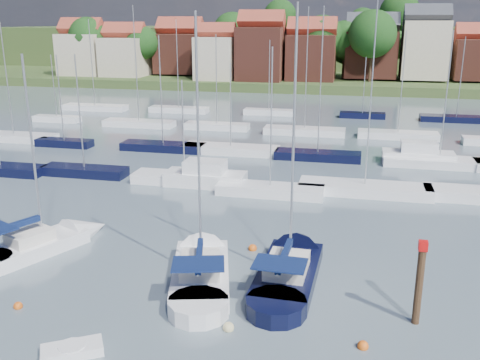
# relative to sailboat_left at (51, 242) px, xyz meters

# --- Properties ---
(ground) EXTENTS (260.00, 260.00, 0.00)m
(ground) POSITION_rel_sailboat_left_xyz_m (11.14, 34.97, -0.37)
(ground) COLOR #4C5B67
(ground) RESTS_ON ground
(sailboat_left) EXTENTS (6.22, 9.69, 13.02)m
(sailboat_left) POSITION_rel_sailboat_left_xyz_m (0.00, 0.00, 0.00)
(sailboat_left) COLOR white
(sailboat_left) RESTS_ON ground
(sailboat_centre) EXTENTS (5.84, 11.82, 15.53)m
(sailboat_centre) POSITION_rel_sailboat_left_xyz_m (10.22, -0.90, -0.01)
(sailboat_centre) COLOR white
(sailboat_centre) RESTS_ON ground
(sailboat_navy) EXTENTS (3.38, 11.59, 15.94)m
(sailboat_navy) POSITION_rel_sailboat_left_xyz_m (15.32, 0.16, -0.01)
(sailboat_navy) COLOR black
(sailboat_navy) RESTS_ON ground
(tender) EXTENTS (2.81, 2.35, 0.55)m
(tender) POSITION_rel_sailboat_left_xyz_m (7.14, -10.01, -0.15)
(tender) COLOR white
(tender) RESTS_ON ground
(timber_piling) EXTENTS (0.40, 0.40, 6.45)m
(timber_piling) POSITION_rel_sailboat_left_xyz_m (21.75, -4.15, 0.78)
(timber_piling) COLOR #4C331E
(timber_piling) RESTS_ON ground
(buoy_c) EXTENTS (0.45, 0.45, 0.45)m
(buoy_c) POSITION_rel_sailboat_left_xyz_m (2.48, -7.06, -0.37)
(buoy_c) COLOR #D85914
(buoy_c) RESTS_ON ground
(buoy_d) EXTENTS (0.54, 0.54, 0.54)m
(buoy_d) POSITION_rel_sailboat_left_xyz_m (13.22, -6.65, -0.37)
(buoy_d) COLOR beige
(buoy_d) RESTS_ON ground
(buoy_e) EXTENTS (0.54, 0.54, 0.54)m
(buoy_e) POSITION_rel_sailboat_left_xyz_m (12.54, 2.45, -0.37)
(buoy_e) COLOR #D85914
(buoy_e) RESTS_ON ground
(buoy_f) EXTENTS (0.50, 0.50, 0.50)m
(buoy_f) POSITION_rel_sailboat_left_xyz_m (19.33, -6.78, -0.37)
(buoy_f) COLOR #D85914
(buoy_f) RESTS_ON ground
(buoy_g) EXTENTS (0.54, 0.54, 0.54)m
(buoy_g) POSITION_rel_sailboat_left_xyz_m (-1.56, -1.61, -0.37)
(buoy_g) COLOR beige
(buoy_g) RESTS_ON ground
(marina_field) EXTENTS (79.62, 41.41, 15.93)m
(marina_field) POSITION_rel_sailboat_left_xyz_m (13.05, 30.12, 0.07)
(marina_field) COLOR white
(marina_field) RESTS_ON ground
(far_shore_town) EXTENTS (212.46, 90.00, 22.27)m
(far_shore_town) POSITION_rel_sailboat_left_xyz_m (13.37, 127.64, 4.24)
(far_shore_town) COLOR #435229
(far_shore_town) RESTS_ON ground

